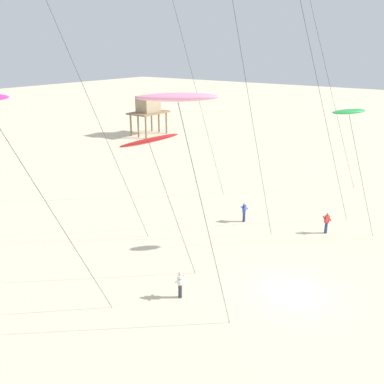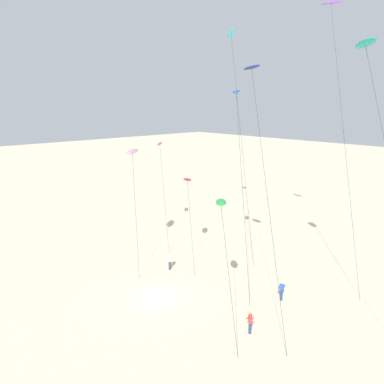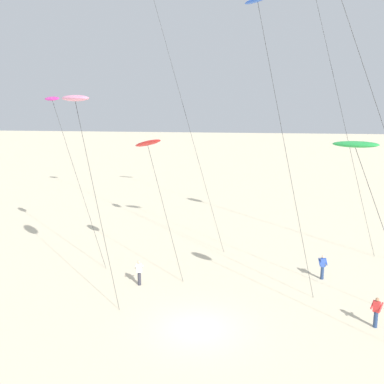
# 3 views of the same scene
# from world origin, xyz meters

# --- Properties ---
(ground_plane) EXTENTS (260.00, 260.00, 0.00)m
(ground_plane) POSITION_xyz_m (0.00, 0.00, 0.00)
(ground_plane) COLOR beige
(kite_red) EXTENTS (3.84, 2.97, 9.44)m
(kite_red) POSITION_xyz_m (-4.10, 7.29, 8.89)
(kite_red) COLOR red
(kite_red) RESTS_ON ground
(kite_pink) EXTENTS (3.98, 3.10, 12.02)m
(kite_pink) POSITION_xyz_m (-7.17, 2.90, 11.79)
(kite_pink) COLOR pink
(kite_pink) RESTS_ON ground
(kite_green) EXTENTS (4.72, 3.03, 9.99)m
(kite_green) POSITION_xyz_m (7.32, 0.03, 9.69)
(kite_green) COLOR green
(kite_green) RESTS_ON ground
(kite_flyer_nearest) EXTENTS (0.72, 0.71, 1.67)m
(kite_flyer_nearest) POSITION_xyz_m (9.27, 1.22, 0.89)
(kite_flyer_nearest) COLOR navy
(kite_flyer_nearest) RESTS_ON ground
(kite_flyer_middle) EXTENTS (0.57, 0.55, 1.67)m
(kite_flyer_middle) POSITION_xyz_m (7.51, 7.48, 0.89)
(kite_flyer_middle) COLOR navy
(kite_flyer_middle) RESTS_ON ground
(kite_flyer_furthest) EXTENTS (0.66, 0.64, 1.67)m
(kite_flyer_furthest) POSITION_xyz_m (-4.34, 5.07, 0.89)
(kite_flyer_furthest) COLOR #33333D
(kite_flyer_furthest) RESTS_ON ground
(stilt_house) EXTENTS (6.31, 4.01, 6.28)m
(stilt_house) POSITION_xyz_m (29.75, 37.54, 4.52)
(stilt_house) COLOR #846647
(stilt_house) RESTS_ON ground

